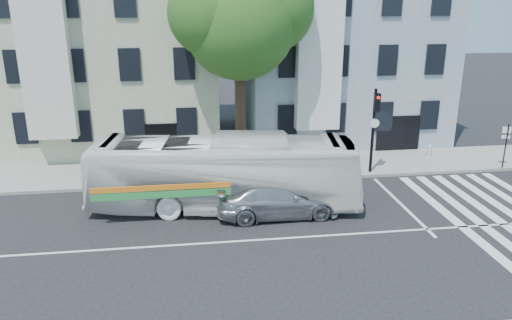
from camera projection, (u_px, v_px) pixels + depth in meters
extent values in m
plane|color=black|center=(265.00, 240.00, 18.89)|extent=(120.00, 120.00, 0.00)
cube|color=gray|center=(242.00, 169.00, 26.40)|extent=(80.00, 4.00, 0.15)
cube|color=#A5A98E|center=(115.00, 53.00, 30.39)|extent=(12.00, 10.00, 11.00)
cube|color=gray|center=(337.00, 50.00, 32.19)|extent=(12.00, 10.00, 11.00)
cylinder|color=#2D2116|center=(240.00, 120.00, 26.08)|extent=(0.56, 0.56, 5.20)
sphere|color=#244F19|center=(240.00, 23.00, 24.55)|extent=(5.60, 5.60, 5.60)
sphere|color=#244F19|center=(270.00, 8.00, 24.91)|extent=(4.40, 4.40, 4.40)
sphere|color=#244F19|center=(211.00, 13.00, 23.93)|extent=(4.20, 4.20, 4.20)
sphere|color=#244F19|center=(227.00, 43.00, 25.35)|extent=(3.40, 3.40, 3.40)
imported|color=white|center=(224.00, 173.00, 21.24)|extent=(4.15, 11.74, 3.20)
imported|color=#A8AAAF|center=(278.00, 198.00, 20.80)|extent=(2.21, 5.23, 1.51)
cylinder|color=black|center=(373.00, 133.00, 25.13)|extent=(0.15, 0.15, 4.46)
cube|color=black|center=(377.00, 103.00, 24.40)|extent=(0.32, 0.26, 0.90)
sphere|color=red|center=(378.00, 98.00, 24.19)|extent=(0.17, 0.17, 0.17)
cylinder|color=white|center=(375.00, 123.00, 24.82)|extent=(0.47, 0.08, 0.47)
cylinder|color=beige|center=(429.00, 152.00, 28.14)|extent=(0.23, 0.23, 0.57)
sphere|color=beige|center=(430.00, 146.00, 28.04)|extent=(0.21, 0.21, 0.21)
cylinder|color=beige|center=(429.00, 150.00, 28.11)|extent=(0.40, 0.26, 0.13)
cylinder|color=black|center=(506.00, 146.00, 25.97)|extent=(0.07, 0.07, 2.38)
cube|color=white|center=(507.00, 130.00, 25.80)|extent=(0.41, 0.20, 0.33)
cube|color=white|center=(506.00, 137.00, 25.92)|extent=(0.41, 0.20, 0.17)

